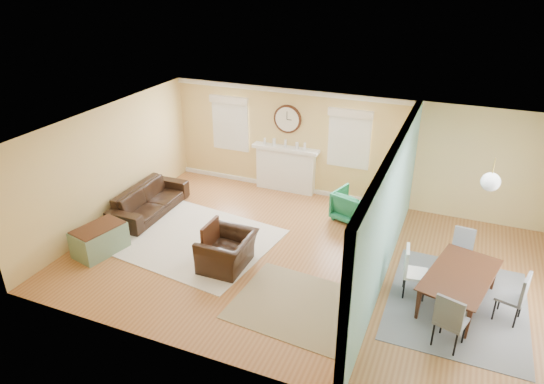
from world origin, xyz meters
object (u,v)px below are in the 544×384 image
object	(u,v)px
sofa	(149,200)
credenza	(378,228)
dining_table	(460,290)
eames_chair	(227,251)
green_chair	(352,205)

from	to	relation	value
sofa	credenza	size ratio (longest dim) A/B	1.56
credenza	dining_table	size ratio (longest dim) A/B	0.81
credenza	dining_table	distance (m)	2.18
eames_chair	credenza	distance (m)	3.10
sofa	eames_chair	distance (m)	2.97
green_chair	credenza	xyz separation A→B (m)	(0.75, -0.89, 0.05)
eames_chair	dining_table	bearing A→B (deg)	96.01
eames_chair	dining_table	xyz separation A→B (m)	(4.14, 0.49, -0.03)
sofa	eames_chair	bearing A→B (deg)	-116.66
sofa	credenza	xyz separation A→B (m)	(5.15, 0.60, 0.08)
sofa	green_chair	distance (m)	4.64
credenza	dining_table	xyz separation A→B (m)	(1.67, -1.39, -0.10)
green_chair	dining_table	distance (m)	3.32
credenza	dining_table	world-z (taller)	credenza
dining_table	sofa	bearing A→B (deg)	97.31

